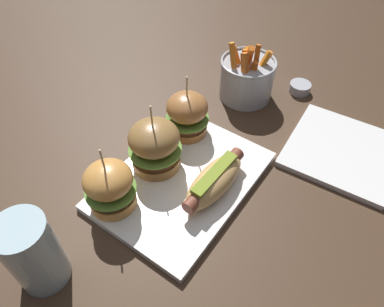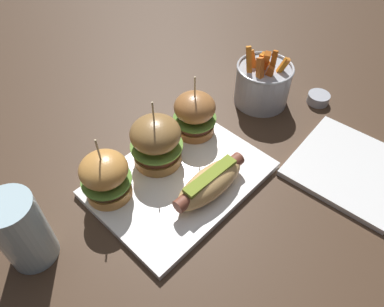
# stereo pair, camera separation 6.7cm
# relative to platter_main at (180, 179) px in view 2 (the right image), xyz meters

# --- Properties ---
(ground_plane) EXTENTS (3.00, 3.00, 0.00)m
(ground_plane) POSITION_rel_platter_main_xyz_m (0.00, 0.00, -0.01)
(ground_plane) COLOR #422D1E
(platter_main) EXTENTS (0.32, 0.23, 0.01)m
(platter_main) POSITION_rel_platter_main_xyz_m (0.00, 0.00, 0.00)
(platter_main) COLOR white
(platter_main) RESTS_ON ground
(hot_dog) EXTENTS (0.16, 0.06, 0.05)m
(hot_dog) POSITION_rel_platter_main_xyz_m (0.01, -0.06, 0.03)
(hot_dog) COLOR tan
(hot_dog) RESTS_ON platter_main
(slider_left) EXTENTS (0.09, 0.09, 0.14)m
(slider_left) POSITION_rel_platter_main_xyz_m (-0.12, 0.07, 0.05)
(slider_left) COLOR #CE8C42
(slider_left) RESTS_ON platter_main
(slider_center) EXTENTS (0.10, 0.10, 0.15)m
(slider_center) POSITION_rel_platter_main_xyz_m (-0.00, 0.06, 0.06)
(slider_center) COLOR olive
(slider_center) RESTS_ON platter_main
(slider_right) EXTENTS (0.09, 0.09, 0.14)m
(slider_right) POSITION_rel_platter_main_xyz_m (0.11, 0.07, 0.05)
(slider_right) COLOR #A86B38
(slider_right) RESTS_ON platter_main
(fries_bucket) EXTENTS (0.13, 0.13, 0.14)m
(fries_bucket) POSITION_rel_platter_main_xyz_m (0.30, 0.04, 0.04)
(fries_bucket) COLOR #A8AAB2
(fries_bucket) RESTS_ON ground
(sauce_ramekin) EXTENTS (0.05, 0.05, 0.02)m
(sauce_ramekin) POSITION_rel_platter_main_xyz_m (0.40, -0.06, 0.01)
(sauce_ramekin) COLOR #A8AAB2
(sauce_ramekin) RESTS_ON ground
(side_plate) EXTENTS (0.22, 0.22, 0.01)m
(side_plate) POSITION_rel_platter_main_xyz_m (0.25, -0.22, -0.00)
(side_plate) COLOR white
(side_plate) RESTS_ON ground
(water_glass) EXTENTS (0.08, 0.08, 0.14)m
(water_glass) POSITION_rel_platter_main_xyz_m (-0.27, 0.06, 0.06)
(water_glass) COLOR silver
(water_glass) RESTS_ON ground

